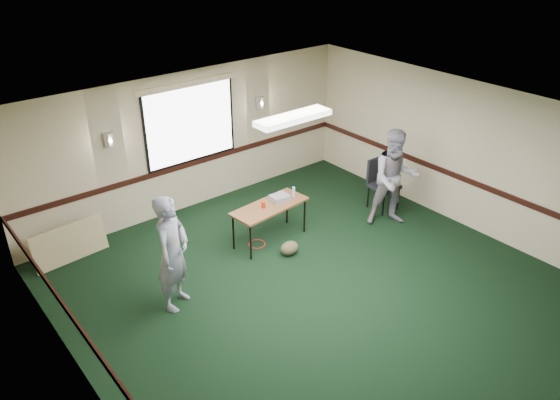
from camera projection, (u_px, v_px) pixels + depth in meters
ground at (334, 301)px, 8.24m from camera, size 8.00×8.00×0.00m
room_shell at (249, 161)px, 8.96m from camera, size 8.00×8.02×8.00m
folding_table at (270, 208)px, 9.48m from camera, size 1.45×0.69×0.71m
projector at (280, 198)px, 9.59m from camera, size 0.33×0.28×0.10m
game_console at (279, 195)px, 9.75m from camera, size 0.21×0.18×0.05m
red_cup at (263, 205)px, 9.36m from camera, size 0.07×0.07×0.11m
water_bottle at (294, 192)px, 9.72m from camera, size 0.05×0.05×0.18m
duffel_bag at (289, 248)px, 9.33m from camera, size 0.35×0.27×0.24m
cable_coil at (257, 244)px, 9.65m from camera, size 0.34×0.34×0.02m
folded_table at (70, 243)px, 9.10m from camera, size 1.26×0.29×0.64m
conference_chair at (381, 179)px, 10.63m from camera, size 0.51×0.53×1.01m
person_left at (173, 253)px, 7.78m from camera, size 0.79×0.73×1.80m
person_right at (395, 178)px, 9.91m from camera, size 1.13×1.08×1.85m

